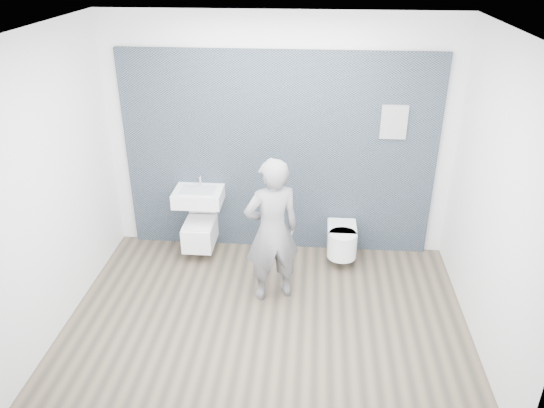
# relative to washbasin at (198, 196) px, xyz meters

# --- Properties ---
(ground) EXTENTS (4.00, 4.00, 0.00)m
(ground) POSITION_rel_washbasin_xyz_m (0.92, -1.23, -0.75)
(ground) COLOR brown
(ground) RESTS_ON ground
(room_shell) EXTENTS (4.00, 4.00, 4.00)m
(room_shell) POSITION_rel_washbasin_xyz_m (0.92, -1.23, 0.99)
(room_shell) COLOR silver
(room_shell) RESTS_ON ground
(tile_wall) EXTENTS (3.60, 0.06, 2.40)m
(tile_wall) POSITION_rel_washbasin_xyz_m (0.92, 0.24, -0.75)
(tile_wall) COLOR black
(tile_wall) RESTS_ON ground
(washbasin) EXTENTS (0.56, 0.42, 0.42)m
(washbasin) POSITION_rel_washbasin_xyz_m (0.00, 0.00, 0.00)
(washbasin) COLOR white
(washbasin) RESTS_ON ground
(toilet_square) EXTENTS (0.35, 0.51, 0.66)m
(toilet_square) POSITION_rel_washbasin_xyz_m (0.00, -0.04, -0.45)
(toilet_square) COLOR white
(toilet_square) RESTS_ON ground
(toilet_rounded) EXTENTS (0.34, 0.58, 0.31)m
(toilet_rounded) POSITION_rel_washbasin_xyz_m (1.69, -0.08, -0.46)
(toilet_rounded) COLOR white
(toilet_rounded) RESTS_ON ground
(info_placard) EXTENTS (0.29, 0.03, 0.38)m
(info_placard) POSITION_rel_washbasin_xyz_m (2.19, 0.20, -0.75)
(info_placard) COLOR silver
(info_placard) RESTS_ON ground
(visitor) EXTENTS (0.68, 0.57, 1.58)m
(visitor) POSITION_rel_washbasin_xyz_m (0.94, -0.82, 0.04)
(visitor) COLOR gray
(visitor) RESTS_ON ground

